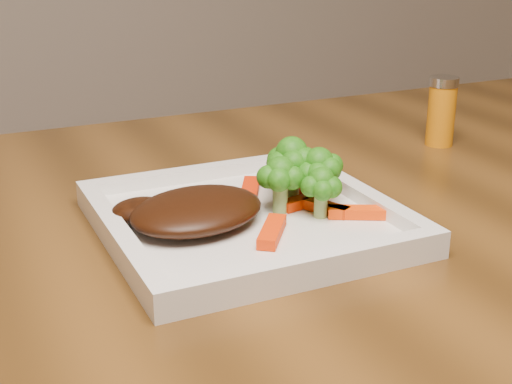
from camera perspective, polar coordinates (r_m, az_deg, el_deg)
name	(u,v)px	position (r m, az deg, el deg)	size (l,w,h in m)	color
plate	(247,224)	(0.69, -0.75, -2.54)	(0.27, 0.27, 0.01)	white
steak	(197,210)	(0.67, -4.76, -1.46)	(0.13, 0.10, 0.03)	black
broccoli_0	(291,166)	(0.73, 2.85, 2.10)	(0.06, 0.06, 0.07)	#206811
broccoli_1	(319,174)	(0.71, 5.03, 1.47)	(0.06, 0.06, 0.06)	#206811
broccoli_2	(321,188)	(0.68, 5.24, 0.32)	(0.05, 0.05, 0.06)	#265D0F
broccoli_3	(280,182)	(0.69, 1.96, 0.79)	(0.05, 0.05, 0.06)	#346B11
carrot_1	(359,212)	(0.69, 8.25, -1.61)	(0.06, 0.02, 0.01)	#FC3F04
carrot_2	(272,232)	(0.64, 1.29, -3.18)	(0.06, 0.02, 0.01)	#E93003
carrot_3	(320,185)	(0.76, 5.15, 0.57)	(0.06, 0.01, 0.01)	red
carrot_4	(250,190)	(0.74, -0.47, 0.15)	(0.06, 0.02, 0.01)	red
carrot_5	(326,208)	(0.70, 5.60, -1.25)	(0.05, 0.01, 0.01)	red
carrot_6	(304,201)	(0.71, 3.86, -0.73)	(0.05, 0.01, 0.01)	red
spice_shaker	(441,111)	(0.98, 14.62, 6.26)	(0.04, 0.04, 0.09)	orange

